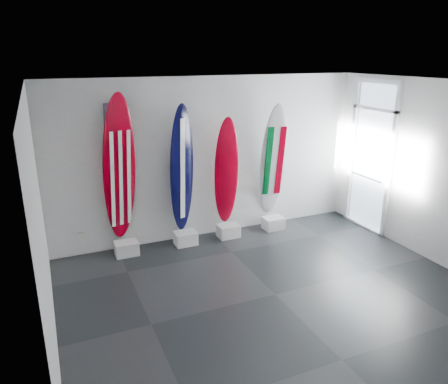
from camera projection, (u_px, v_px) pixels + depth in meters
name	position (u px, v px, depth m)	size (l,w,h in m)	color
floor	(275.00, 294.00, 6.28)	(6.00, 6.00, 0.00)	black
ceiling	(284.00, 84.00, 5.36)	(6.00, 6.00, 0.00)	white
wall_back	(211.00, 158.00, 8.00)	(6.00, 6.00, 0.00)	silver
wall_front	(429.00, 284.00, 3.64)	(6.00, 6.00, 0.00)	silver
wall_left	(41.00, 233.00, 4.68)	(5.00, 5.00, 0.00)	silver
wall_right	(439.00, 174.00, 6.96)	(5.00, 5.00, 0.00)	silver
display_block_usa	(127.00, 248.00, 7.49)	(0.40, 0.30, 0.24)	white
surfboard_usa	(119.00, 169.00, 7.15)	(0.59, 0.08, 2.59)	#960013
display_block_navy	(186.00, 238.00, 7.90)	(0.40, 0.30, 0.24)	white
surfboard_navy	(182.00, 170.00, 7.59)	(0.53, 0.08, 2.34)	black
display_block_swiss	(228.00, 231.00, 8.23)	(0.40, 0.30, 0.24)	white
surfboard_swiss	(226.00, 172.00, 7.96)	(0.47, 0.08, 2.07)	#960013
display_block_italy	(273.00, 223.00, 8.61)	(0.40, 0.30, 0.24)	white
surfboard_italy	(273.00, 161.00, 8.31)	(0.52, 0.08, 2.30)	silver
wall_outlet	(81.00, 236.00, 7.41)	(0.09, 0.02, 0.13)	silver
glass_door	(371.00, 158.00, 8.32)	(0.12, 1.16, 2.85)	white
balcony	(415.00, 195.00, 9.11)	(2.80, 2.20, 1.20)	slate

